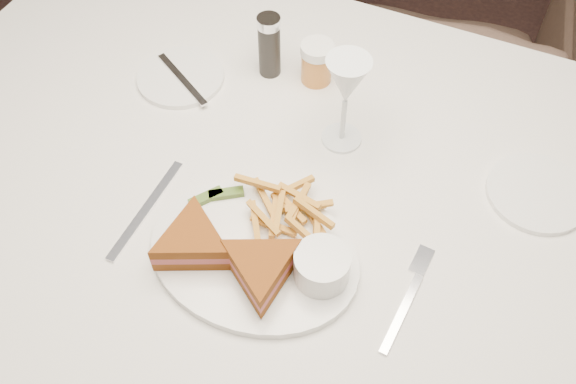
{
  "coord_description": "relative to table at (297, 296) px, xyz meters",
  "views": [
    {
      "loc": [
        0.06,
        -0.66,
        1.57
      ],
      "look_at": [
        -0.15,
        -0.13,
        0.8
      ],
      "focal_mm": 40.0,
      "sensor_mm": 36.0,
      "label": 1
    }
  ],
  "objects": [
    {
      "name": "table_setting",
      "position": [
        -0.01,
        -0.05,
        0.41
      ],
      "size": [
        0.81,
        0.59,
        0.18
      ],
      "color": "white",
      "rests_on": "table"
    },
    {
      "name": "chair_far",
      "position": [
        0.08,
        0.84,
        -0.01
      ],
      "size": [
        0.77,
        0.73,
        0.73
      ],
      "primitive_type": "imported",
      "rotation": [
        0.0,
        0.0,
        3.24
      ],
      "color": "#49362C",
      "rests_on": "ground"
    },
    {
      "name": "ground",
      "position": [
        0.15,
        0.08,
        -0.38
      ],
      "size": [
        5.0,
        5.0,
        0.0
      ],
      "primitive_type": "plane",
      "color": "black",
      "rests_on": "ground"
    },
    {
      "name": "table",
      "position": [
        0.0,
        0.0,
        0.0
      ],
      "size": [
        1.51,
        1.05,
        0.75
      ],
      "primitive_type": "cube",
      "rotation": [
        0.0,
        0.0,
        -0.04
      ],
      "color": "silver",
      "rests_on": "ground"
    }
  ]
}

